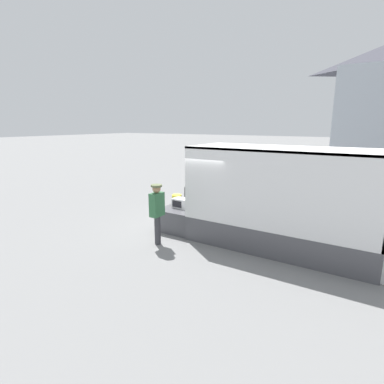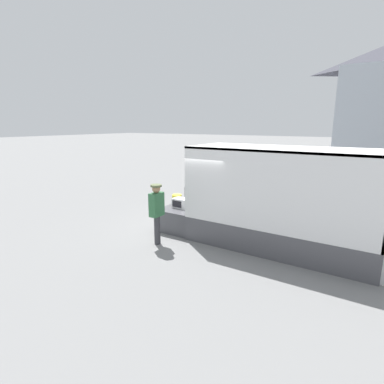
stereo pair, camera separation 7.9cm
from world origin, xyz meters
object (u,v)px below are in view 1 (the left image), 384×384
(portable_generator, at_px, (195,197))
(microwave, at_px, (181,203))
(orange_bucket, at_px, (177,199))
(worker_person, at_px, (157,208))
(box_truck, at_px, (352,224))

(portable_generator, bearing_deg, microwave, -92.88)
(orange_bucket, height_order, worker_person, worker_person)
(microwave, xyz_separation_m, portable_generator, (0.04, 0.78, 0.06))
(box_truck, height_order, portable_generator, box_truck)
(box_truck, xyz_separation_m, orange_bucket, (-5.40, -0.06, -0.07))
(portable_generator, bearing_deg, orange_bucket, -129.42)
(box_truck, height_order, microwave, box_truck)
(orange_bucket, bearing_deg, box_truck, 0.64)
(portable_generator, xyz_separation_m, worker_person, (0.12, -2.27, 0.16))
(box_truck, xyz_separation_m, portable_generator, (-4.98, 0.45, -0.02))
(portable_generator, relative_size, worker_person, 0.32)
(box_truck, relative_size, orange_bucket, 21.00)
(microwave, xyz_separation_m, worker_person, (0.16, -1.49, 0.21))
(microwave, height_order, worker_person, worker_person)
(portable_generator, bearing_deg, box_truck, -5.12)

